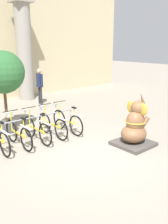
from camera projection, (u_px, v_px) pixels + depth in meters
name	position (u px, v px, depth m)	size (l,w,h in m)	color
ground_plane	(90.00, 153.00, 7.02)	(60.00, 60.00, 0.00)	gray
column_right	(24.00, 51.00, 13.22)	(1.03, 1.03, 5.16)	gray
bike_rack	(34.00, 122.00, 7.88)	(3.08, 0.05, 0.77)	gray
bicycle_1	(18.00, 133.00, 7.43)	(0.48, 1.67, 1.03)	black
bicycle_2	(36.00, 128.00, 7.81)	(0.48, 1.67, 1.03)	black
bicycle_3	(52.00, 124.00, 8.24)	(0.48, 1.67, 1.03)	black
bicycle_4	(67.00, 120.00, 8.64)	(0.48, 1.67, 1.03)	black
elephant_statue	(135.00, 128.00, 7.49)	(1.07, 1.07, 1.61)	#4C4742
person_pedestrian	(40.00, 83.00, 12.54)	(0.24, 0.47, 1.79)	#28282D
potted_tree	(3.00, 75.00, 8.30)	(1.43, 1.43, 2.79)	#4C4C4C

